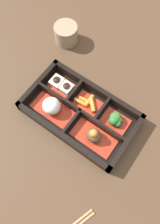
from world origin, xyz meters
The scene contains 9 objects.
ground_plane centered at (0.00, 0.00, 0.00)m, with size 3.00×3.00×0.00m, color #4C3523.
bento_base centered at (0.00, 0.00, 0.01)m, with size 0.33×0.19×0.01m.
bento_rim centered at (0.00, 0.00, 0.02)m, with size 0.33×0.19×0.04m.
bowl_stew centered at (-0.08, 0.04, 0.03)m, with size 0.13×0.06×0.06m.
bowl_rice centered at (0.08, 0.04, 0.03)m, with size 0.13×0.06×0.06m.
bowl_greens centered at (-0.10, -0.04, 0.03)m, with size 0.08×0.06×0.04m.
bowl_carrots centered at (0.00, -0.04, 0.02)m, with size 0.08×0.06×0.02m.
bowl_tofu centered at (0.10, -0.04, 0.02)m, with size 0.08×0.06×0.03m.
tea_cup centered at (0.21, -0.21, 0.03)m, with size 0.08×0.08×0.06m.
Camera 1 is at (-0.14, 0.20, 0.63)m, focal length 35.00 mm.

